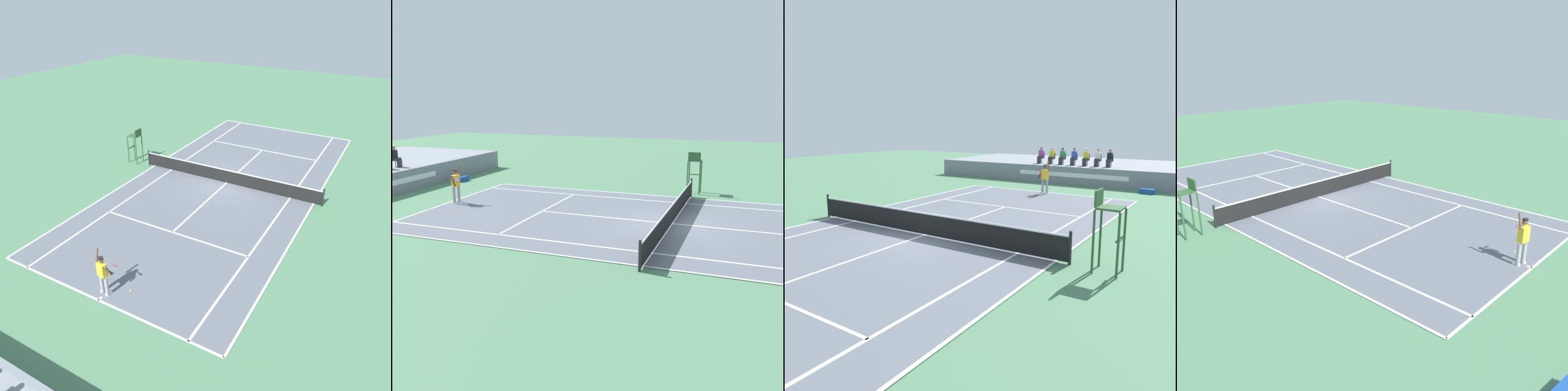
# 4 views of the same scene
# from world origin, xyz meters

# --- Properties ---
(ground_plane) EXTENTS (80.00, 80.00, 0.00)m
(ground_plane) POSITION_xyz_m (0.00, 0.00, 0.00)
(ground_plane) COLOR #4C7A56
(court) EXTENTS (11.08, 23.88, 0.03)m
(court) POSITION_xyz_m (0.00, 0.00, 0.01)
(court) COLOR slate
(court) RESTS_ON ground
(net) EXTENTS (11.98, 0.10, 1.07)m
(net) POSITION_xyz_m (0.00, 0.00, 0.52)
(net) COLOR black
(net) RESTS_ON ground
(tennis_player) EXTENTS (0.82, 0.61, 2.08)m
(tennis_player) POSITION_xyz_m (0.01, 11.43, 0.99)
(tennis_player) COLOR #9E9EA3
(tennis_player) RESTS_ON ground
(tennis_ball) EXTENTS (0.07, 0.07, 0.07)m
(tennis_ball) POSITION_xyz_m (-0.79, 10.83, 0.03)
(tennis_ball) COLOR #D1E533
(tennis_ball) RESTS_ON ground
(umpire_chair) EXTENTS (0.77, 0.77, 2.44)m
(umpire_chair) POSITION_xyz_m (7.02, 0.00, 1.56)
(umpire_chair) COLOR #2D562D
(umpire_chair) RESTS_ON ground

